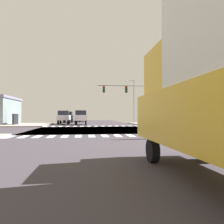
{
  "coord_description": "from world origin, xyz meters",
  "views": [
    {
      "loc": [
        -1.2,
        -23.79,
        1.59
      ],
      "look_at": [
        1.97,
        2.34,
        1.97
      ],
      "focal_mm": 34.58,
      "sensor_mm": 36.0,
      "label": 1
    }
  ],
  "objects_px": {
    "suv_nearside_1": "(68,116)",
    "sedan_crossing_2": "(82,117)",
    "pickup_leading_1": "(83,116)",
    "traffic_signal_mast": "(129,94)",
    "street_lamp": "(133,98)",
    "suv_queued_2": "(81,116)",
    "pickup_middle_2": "(64,117)"
  },
  "relations": [
    {
      "from": "sedan_crossing_2",
      "to": "street_lamp",
      "type": "bearing_deg",
      "value": 128.07
    },
    {
      "from": "pickup_leading_1",
      "to": "pickup_middle_2",
      "type": "distance_m",
      "value": 19.96
    },
    {
      "from": "suv_nearside_1",
      "to": "sedan_crossing_2",
      "type": "xyz_separation_m",
      "value": [
        3.0,
        4.36,
        -0.28
      ]
    },
    {
      "from": "street_lamp",
      "to": "suv_queued_2",
      "type": "bearing_deg",
      "value": -158.76
    },
    {
      "from": "pickup_middle_2",
      "to": "suv_queued_2",
      "type": "bearing_deg",
      "value": 138.35
    },
    {
      "from": "sedan_crossing_2",
      "to": "pickup_leading_1",
      "type": "distance_m",
      "value": 6.62
    },
    {
      "from": "suv_nearside_1",
      "to": "sedan_crossing_2",
      "type": "bearing_deg",
      "value": -124.54
    },
    {
      "from": "suv_queued_2",
      "to": "pickup_middle_2",
      "type": "bearing_deg",
      "value": -41.65
    },
    {
      "from": "suv_nearside_1",
      "to": "pickup_middle_2",
      "type": "height_order",
      "value": "pickup_middle_2"
    },
    {
      "from": "suv_queued_2",
      "to": "pickup_leading_1",
      "type": "distance_m",
      "value": 22.4
    },
    {
      "from": "suv_queued_2",
      "to": "sedan_crossing_2",
      "type": "bearing_deg",
      "value": -90.0
    },
    {
      "from": "suv_nearside_1",
      "to": "sedan_crossing_2",
      "type": "relative_size",
      "value": 1.07
    },
    {
      "from": "suv_queued_2",
      "to": "pickup_leading_1",
      "type": "height_order",
      "value": "pickup_leading_1"
    },
    {
      "from": "suv_queued_2",
      "to": "pickup_leading_1",
      "type": "relative_size",
      "value": 0.9
    },
    {
      "from": "traffic_signal_mast",
      "to": "pickup_leading_1",
      "type": "distance_m",
      "value": 28.2
    },
    {
      "from": "traffic_signal_mast",
      "to": "street_lamp",
      "type": "relative_size",
      "value": 0.95
    },
    {
      "from": "suv_nearside_1",
      "to": "suv_queued_2",
      "type": "relative_size",
      "value": 1.0
    },
    {
      "from": "traffic_signal_mast",
      "to": "street_lamp",
      "type": "distance_m",
      "value": 8.7
    },
    {
      "from": "traffic_signal_mast",
      "to": "pickup_leading_1",
      "type": "height_order",
      "value": "traffic_signal_mast"
    },
    {
      "from": "pickup_middle_2",
      "to": "traffic_signal_mast",
      "type": "bearing_deg",
      "value": 143.87
    },
    {
      "from": "street_lamp",
      "to": "suv_nearside_1",
      "type": "distance_m",
      "value": 15.09
    },
    {
      "from": "street_lamp",
      "to": "sedan_crossing_2",
      "type": "bearing_deg",
      "value": 128.07
    },
    {
      "from": "traffic_signal_mast",
      "to": "suv_nearside_1",
      "type": "bearing_deg",
      "value": 122.01
    },
    {
      "from": "suv_nearside_1",
      "to": "suv_queued_2",
      "type": "distance_m",
      "value": 11.81
    },
    {
      "from": "suv_nearside_1",
      "to": "pickup_middle_2",
      "type": "relative_size",
      "value": 0.9
    },
    {
      "from": "street_lamp",
      "to": "pickup_leading_1",
      "type": "xyz_separation_m",
      "value": [
        -9.48,
        18.72,
        -3.57
      ]
    },
    {
      "from": "suv_nearside_1",
      "to": "pickup_leading_1",
      "type": "distance_m",
      "value": 11.38
    },
    {
      "from": "street_lamp",
      "to": "sedan_crossing_2",
      "type": "distance_m",
      "value": 15.82
    },
    {
      "from": "suv_queued_2",
      "to": "pickup_middle_2",
      "type": "height_order",
      "value": "pickup_middle_2"
    },
    {
      "from": "sedan_crossing_2",
      "to": "pickup_middle_2",
      "type": "height_order",
      "value": "pickup_middle_2"
    },
    {
      "from": "sedan_crossing_2",
      "to": "suv_queued_2",
      "type": "distance_m",
      "value": 15.78
    },
    {
      "from": "suv_queued_2",
      "to": "pickup_leading_1",
      "type": "bearing_deg",
      "value": -90.0
    }
  ]
}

